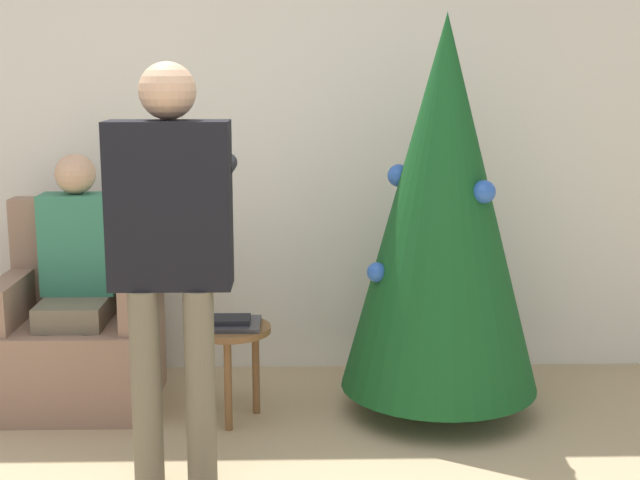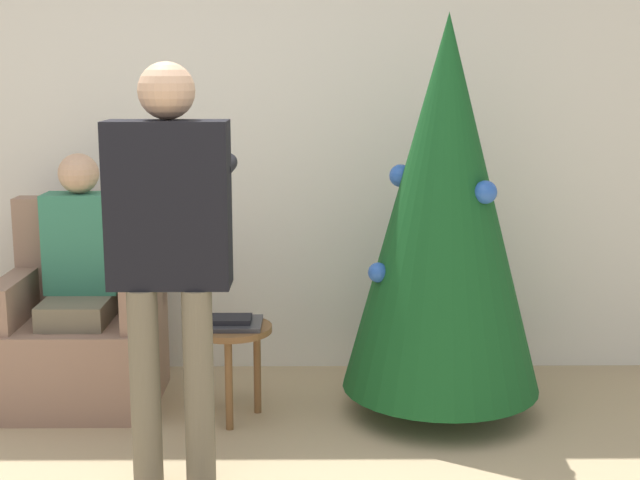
% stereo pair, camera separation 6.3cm
% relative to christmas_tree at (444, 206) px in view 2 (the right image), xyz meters
% --- Properties ---
extents(wall_back, '(8.00, 0.06, 2.70)m').
position_rel_christmas_tree_xyz_m(wall_back, '(-1.11, 0.72, 0.32)').
color(wall_back, silver).
rests_on(wall_back, ground_plane).
extents(christmas_tree, '(0.95, 0.95, 1.92)m').
position_rel_christmas_tree_xyz_m(christmas_tree, '(0.00, 0.00, 0.00)').
color(christmas_tree, brown).
rests_on(christmas_tree, ground_plane).
extents(armchair, '(0.76, 0.67, 1.01)m').
position_rel_christmas_tree_xyz_m(armchair, '(-1.78, 0.19, -0.68)').
color(armchair, '#93705B').
rests_on(armchair, ground_plane).
extents(person_seated, '(0.36, 0.46, 1.25)m').
position_rel_christmas_tree_xyz_m(person_seated, '(-1.78, 0.16, -0.34)').
color(person_seated, '#6B604C').
rests_on(person_seated, ground_plane).
extents(person_standing, '(0.48, 0.57, 1.69)m').
position_rel_christmas_tree_xyz_m(person_standing, '(-1.18, -0.73, -0.00)').
color(person_standing, '#6B604C').
rests_on(person_standing, ground_plane).
extents(side_stool, '(0.39, 0.39, 0.46)m').
position_rel_christmas_tree_xyz_m(side_stool, '(-1.01, -0.07, -0.64)').
color(side_stool, brown).
rests_on(side_stool, ground_plane).
extents(laptop, '(0.30, 0.25, 0.02)m').
position_rel_christmas_tree_xyz_m(laptop, '(-1.01, -0.07, -0.55)').
color(laptop, '#38383D').
rests_on(laptop, side_stool).
extents(book, '(0.20, 0.14, 0.02)m').
position_rel_christmas_tree_xyz_m(book, '(-1.01, -0.07, -0.53)').
color(book, black).
rests_on(book, laptop).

